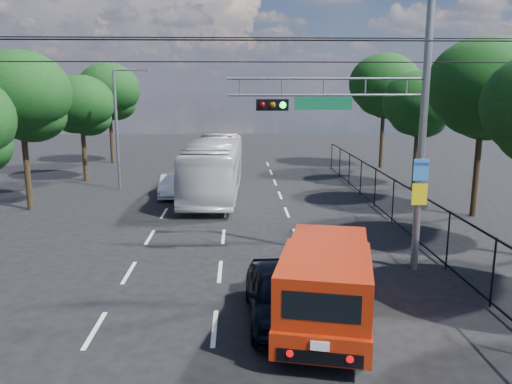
{
  "coord_description": "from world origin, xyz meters",
  "views": [
    {
      "loc": [
        0.63,
        -7.69,
        5.94
      ],
      "look_at": [
        1.18,
        7.45,
        2.8
      ],
      "focal_mm": 35.0,
      "sensor_mm": 36.0,
      "label": 1
    }
  ],
  "objects_px": {
    "signal_mast": "(386,111)",
    "navy_hatchback": "(279,294)",
    "white_van": "(173,186)",
    "red_pickup": "(326,282)",
    "white_bus": "(214,167)"
  },
  "relations": [
    {
      "from": "signal_mast",
      "to": "navy_hatchback",
      "type": "relative_size",
      "value": 2.33
    },
    {
      "from": "signal_mast",
      "to": "white_van",
      "type": "distance_m",
      "value": 15.34
    },
    {
      "from": "red_pickup",
      "to": "white_bus",
      "type": "xyz_separation_m",
      "value": [
        -3.58,
        16.21,
        0.45
      ]
    },
    {
      "from": "navy_hatchback",
      "to": "white_bus",
      "type": "relative_size",
      "value": 0.35
    },
    {
      "from": "signal_mast",
      "to": "red_pickup",
      "type": "xyz_separation_m",
      "value": [
        -2.44,
        -3.86,
        -4.09
      ]
    },
    {
      "from": "navy_hatchback",
      "to": "white_bus",
      "type": "xyz_separation_m",
      "value": [
        -2.39,
        15.87,
        0.91
      ]
    },
    {
      "from": "white_bus",
      "to": "red_pickup",
      "type": "bearing_deg",
      "value": -75.2
    },
    {
      "from": "signal_mast",
      "to": "white_bus",
      "type": "distance_m",
      "value": 14.21
    },
    {
      "from": "signal_mast",
      "to": "white_van",
      "type": "relative_size",
      "value": 2.57
    },
    {
      "from": "red_pickup",
      "to": "white_van",
      "type": "xyz_separation_m",
      "value": [
        -5.92,
        15.86,
        -0.54
      ]
    },
    {
      "from": "navy_hatchback",
      "to": "signal_mast",
      "type": "bearing_deg",
      "value": 42.44
    },
    {
      "from": "navy_hatchback",
      "to": "white_bus",
      "type": "bearing_deg",
      "value": 96.81
    },
    {
      "from": "signal_mast",
      "to": "white_van",
      "type": "height_order",
      "value": "signal_mast"
    },
    {
      "from": "signal_mast",
      "to": "red_pickup",
      "type": "distance_m",
      "value": 6.13
    },
    {
      "from": "white_van",
      "to": "white_bus",
      "type": "bearing_deg",
      "value": 6.25
    }
  ]
}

